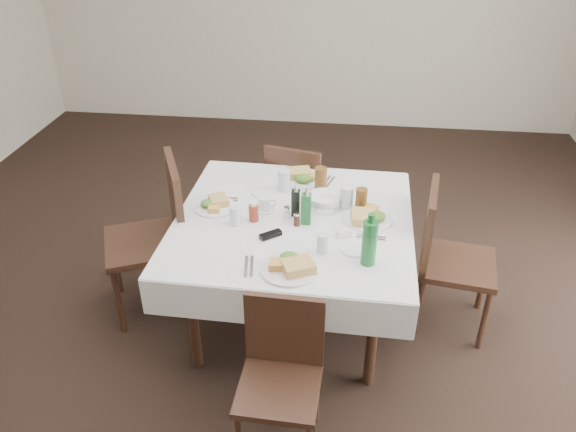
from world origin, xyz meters
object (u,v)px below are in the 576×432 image
Objects in this scene: chair_south at (282,366)px; coffee_mug at (265,205)px; chair_north at (297,191)px; water_e at (347,198)px; bread_basket at (324,201)px; oil_cruet_green at (306,207)px; green_bottle at (369,242)px; water_n at (284,181)px; chair_west at (160,229)px; ketchup_bottle at (254,212)px; water_w at (235,215)px; chair_east at (444,251)px; oil_cruet_dark at (296,202)px; dining_table at (293,229)px; water_s at (322,243)px.

chair_south is 6.29× the size of coffee_mug.
water_e is (0.37, -0.65, 0.33)m from chair_north.
oil_cruet_green is at bearing -114.35° from bread_basket.
water_n is at bearing 126.05° from green_bottle.
chair_west is 1.06m from bread_basket.
water_w is at bearing -150.94° from ketchup_bottle.
water_n is 0.41m from ketchup_bottle.
green_bottle is at bearing -134.87° from chair_east.
ketchup_bottle is (0.10, 0.05, -0.00)m from water_w.
water_n is at bearing 156.47° from water_e.
bread_basket is (1.03, 0.12, 0.21)m from chair_west.
chair_north is 3.89× the size of bread_basket.
chair_north is at bearing 43.64° from chair_west.
ketchup_bottle is (-0.31, -0.01, -0.04)m from oil_cruet_green.
chair_west reaches higher than water_e.
water_w is 0.58× the size of oil_cruet_dark.
coffee_mug is 0.44× the size of green_bottle.
oil_cruet_green reaches higher than ketchup_bottle.
green_bottle is (0.67, -0.35, 0.07)m from ketchup_bottle.
chair_north is 0.58m from water_n.
water_n is 0.41m from oil_cruet_green.
chair_east is at bearing 2.75° from oil_cruet_dark.
dining_table is at bearing -3.08° from chair_west.
ketchup_bottle reaches higher than water_s.
water_e is 1.17× the size of ketchup_bottle.
green_bottle is at bearing -27.58° from ketchup_bottle.
bread_basket is 1.83× the size of ketchup_bottle.
water_s is (0.15, 0.57, 0.35)m from chair_south.
coffee_mug is (-1.10, -0.01, 0.26)m from chair_east.
oil_cruet_green reaches higher than chair_south.
bread_basket is at bearing 6.52° from chair_west.
water_e reaches higher than dining_table.
coffee_mug reaches higher than chair_south.
oil_cruet_dark is at bearing -177.25° from chair_east.
chair_north is 1.07× the size of chair_south.
chair_south is 0.95m from oil_cruet_green.
chair_north is at bearing 99.47° from oil_cruet_green.
water_e is (-0.61, 0.07, 0.29)m from chair_east.
oil_cruet_dark is at bearing -142.46° from bread_basket.
water_s is (0.19, -0.33, 0.13)m from dining_table.
water_w reaches higher than chair_south.
chair_east is 1.29m from water_w.
coffee_mug is (-0.49, -0.09, -0.03)m from water_e.
oil_cruet_green reaches higher than water_s.
chair_east reaches higher than dining_table.
water_e is at bearing -23.53° from water_n.
water_s is at bearing -63.64° from oil_cruet_dark.
chair_east is 3.96× the size of oil_cruet_green.
oil_cruet_green is (-0.84, -0.12, 0.32)m from chair_east.
bread_basket is (0.50, 0.27, -0.02)m from water_w.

